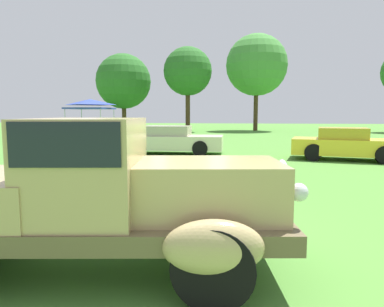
# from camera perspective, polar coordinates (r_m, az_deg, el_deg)

# --- Properties ---
(ground_plane) EXTENTS (120.00, 120.00, 0.00)m
(ground_plane) POSITION_cam_1_polar(r_m,az_deg,el_deg) (4.54, -6.93, -16.27)
(ground_plane) COLOR #4C8433
(feature_pickup_truck) EXTENTS (4.73, 2.30, 1.70)m
(feature_pickup_truck) POSITION_cam_1_polar(r_m,az_deg,el_deg) (4.03, -17.39, -6.47)
(feature_pickup_truck) COLOR brown
(feature_pickup_truck) RESTS_ON ground_plane
(show_car_skyblue) EXTENTS (4.35, 2.65, 1.22)m
(show_car_skyblue) POSITION_cam_1_polar(r_m,az_deg,el_deg) (15.78, -19.73, 1.90)
(show_car_skyblue) COLOR #669EDB
(show_car_skyblue) RESTS_ON ground_plane
(show_car_cream) EXTENTS (4.47, 1.77, 1.22)m
(show_car_cream) POSITION_cam_1_polar(r_m,az_deg,el_deg) (15.41, -3.48, 2.17)
(show_car_cream) COLOR beige
(show_car_cream) RESTS_ON ground_plane
(show_car_yellow) EXTENTS (4.19, 2.47, 1.22)m
(show_car_yellow) POSITION_cam_1_polar(r_m,az_deg,el_deg) (14.55, 23.60, 1.39)
(show_car_yellow) COLOR yellow
(show_car_yellow) RESTS_ON ground_plane
(canopy_tent_left_field) EXTENTS (2.66, 2.66, 2.71)m
(canopy_tent_left_field) POSITION_cam_1_polar(r_m,az_deg,el_deg) (24.77, -16.15, 7.77)
(canopy_tent_left_field) COLOR #B7B7BC
(canopy_tent_left_field) RESTS_ON ground_plane
(treeline_far_left) EXTENTS (5.48, 5.48, 7.71)m
(treeline_far_left) POSITION_cam_1_polar(r_m,az_deg,el_deg) (36.81, -11.02, 11.35)
(treeline_far_left) COLOR #47331E
(treeline_far_left) RESTS_ON ground_plane
(treeline_mid_left) EXTENTS (4.64, 4.64, 8.12)m
(treeline_mid_left) POSITION_cam_1_polar(r_m,az_deg,el_deg) (34.72, -0.69, 13.10)
(treeline_mid_left) COLOR #47331E
(treeline_mid_left) RESTS_ON ground_plane
(treeline_center) EXTENTS (6.19, 6.19, 9.74)m
(treeline_center) POSITION_cam_1_polar(r_m,az_deg,el_deg) (37.37, 10.40, 13.86)
(treeline_center) COLOR #47331E
(treeline_center) RESTS_ON ground_plane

